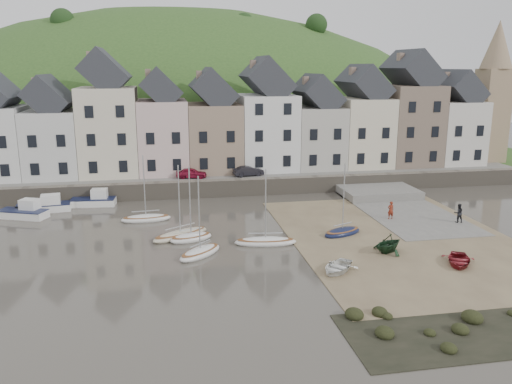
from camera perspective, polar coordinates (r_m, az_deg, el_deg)
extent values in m
plane|color=#413C33|center=(41.09, 1.50, -6.02)|extent=(160.00, 160.00, 0.00)
cube|color=#2F5020|center=(71.52, -3.73, 3.08)|extent=(90.00, 30.00, 1.50)
cube|color=slate|center=(60.17, -2.47, 1.86)|extent=(70.00, 7.00, 0.10)
cube|color=slate|center=(56.92, -1.98, 0.52)|extent=(70.00, 1.20, 1.80)
cube|color=brown|center=(44.54, 15.55, -4.91)|extent=(18.00, 26.00, 0.06)
cube|color=slate|center=(53.11, 15.74, -1.90)|extent=(8.00, 18.00, 0.12)
ellipsoid|color=#2F5020|center=(102.95, -8.17, -4.51)|extent=(134.40, 84.00, 84.00)
cylinder|color=#382619|center=(87.10, -20.34, 15.58)|extent=(0.50, 0.50, 3.00)
sphere|color=#213D19|center=(87.26, -20.48, 17.22)|extent=(3.60, 3.60, 3.60)
cylinder|color=#382619|center=(89.96, -10.73, 16.08)|extent=(0.50, 0.50, 3.00)
sphere|color=#213D19|center=(90.11, -10.81, 17.66)|extent=(3.60, 3.60, 3.60)
cylinder|color=#382619|center=(89.06, -1.32, 16.33)|extent=(0.50, 0.50, 3.00)
sphere|color=#213D19|center=(89.22, -1.33, 17.93)|extent=(3.60, 3.60, 3.60)
cylinder|color=#382619|center=(90.76, 6.60, 16.20)|extent=(0.50, 0.50, 3.00)
sphere|color=#213D19|center=(90.91, 6.65, 17.77)|extent=(3.60, 3.60, 3.60)
cube|color=silver|center=(63.61, -21.23, 4.98)|extent=(5.80, 8.00, 7.50)
cube|color=gray|center=(63.35, -23.06, 10.86)|extent=(0.60, 0.90, 1.40)
cube|color=beige|center=(62.57, -15.77, 6.42)|extent=(6.40, 8.00, 10.00)
cube|color=gray|center=(62.32, -17.77, 13.85)|extent=(0.60, 0.90, 1.40)
cube|color=beige|center=(62.39, -10.16, 6.00)|extent=(5.60, 8.00, 8.50)
cube|color=gray|center=(61.88, -11.76, 12.44)|extent=(0.60, 0.90, 1.40)
cube|color=gray|center=(62.71, -4.68, 5.97)|extent=(6.20, 8.00, 8.00)
cube|color=gray|center=(62.04, -6.27, 12.46)|extent=(0.60, 0.90, 1.40)
cube|color=silver|center=(63.60, 1.14, 6.58)|extent=(6.60, 8.00, 9.00)
cube|color=gray|center=(62.81, -0.34, 13.65)|extent=(0.60, 0.90, 1.40)
cube|color=#B1ADA2|center=(65.21, 6.56, 6.00)|extent=(5.80, 8.00, 7.50)
cube|color=gray|center=(64.27, 5.46, 11.89)|extent=(0.60, 0.90, 1.40)
cube|color=beige|center=(67.11, 11.47, 6.46)|extent=(6.00, 8.00, 8.50)
cube|color=gray|center=(66.08, 10.53, 12.73)|extent=(0.60, 0.90, 1.40)
cube|color=#756454|center=(69.57, 16.33, 7.06)|extent=(6.40, 8.00, 10.00)
cube|color=gray|center=(68.49, 15.56, 13.92)|extent=(0.60, 0.90, 1.40)
cube|color=silver|center=(72.62, 20.65, 6.19)|extent=(5.80, 8.00, 8.00)
cube|color=gray|center=(71.42, 20.10, 11.72)|extent=(0.60, 0.90, 1.40)
cube|color=#997F60|center=(75.33, 24.34, 7.63)|extent=(3.50, 3.50, 12.00)
cone|color=#997F60|center=(75.11, 25.03, 14.46)|extent=(4.00, 4.00, 6.00)
ellipsoid|color=white|center=(48.71, -11.98, -2.90)|extent=(4.61, 1.84, 0.84)
ellipsoid|color=brown|center=(48.65, -11.99, -2.65)|extent=(4.24, 1.67, 0.20)
cylinder|color=#B2B5B7|center=(47.94, -12.16, 0.66)|extent=(0.10, 0.10, 5.60)
cylinder|color=#B2B5B7|center=(48.51, -12.02, -2.05)|extent=(2.48, 0.27, 0.08)
ellipsoid|color=white|center=(42.77, -7.14, -5.04)|extent=(3.87, 2.62, 0.84)
ellipsoid|color=brown|center=(42.70, -7.14, -4.76)|extent=(3.55, 2.39, 0.20)
cylinder|color=#B2B5B7|center=(41.89, -7.26, -1.02)|extent=(0.10, 0.10, 5.60)
cylinder|color=#B2B5B7|center=(42.54, -7.17, -4.08)|extent=(1.88, 0.74, 0.08)
ellipsoid|color=beige|center=(43.64, -8.29, -4.69)|extent=(5.25, 4.06, 0.84)
ellipsoid|color=brown|center=(43.57, -8.30, -4.42)|extent=(4.82, 3.72, 0.20)
cylinder|color=#B2B5B7|center=(42.77, -8.43, -0.75)|extent=(0.10, 0.10, 5.60)
cylinder|color=#B2B5B7|center=(43.41, -8.33, -3.75)|extent=(2.49, 1.60, 0.08)
ellipsoid|color=white|center=(39.39, -6.15, -6.67)|extent=(4.02, 3.95, 0.84)
ellipsoid|color=brown|center=(39.31, -6.16, -6.37)|extent=(3.68, 3.62, 0.20)
cylinder|color=#B2B5B7|center=(38.43, -6.26, -2.33)|extent=(0.10, 0.10, 5.60)
cylinder|color=#B2B5B7|center=(39.14, -6.18, -5.64)|extent=(1.69, 1.64, 0.08)
ellipsoid|color=white|center=(41.51, 1.04, -5.52)|extent=(5.09, 2.09, 0.84)
ellipsoid|color=brown|center=(41.43, 1.05, -5.23)|extent=(4.68, 1.90, 0.20)
cylinder|color=#B2B5B7|center=(40.59, 1.06, -1.38)|extent=(0.10, 0.10, 5.60)
cylinder|color=#B2B5B7|center=(41.27, 1.05, -4.53)|extent=(2.71, 0.41, 0.08)
ellipsoid|color=#12193A|center=(44.38, 9.45, -4.42)|extent=(4.02, 2.88, 0.84)
ellipsoid|color=brown|center=(44.31, 9.46, -4.15)|extent=(3.69, 2.64, 0.20)
cylinder|color=#B2B5B7|center=(43.53, 9.61, -0.54)|extent=(0.10, 0.10, 5.60)
cylinder|color=#B2B5B7|center=(44.16, 9.49, -3.50)|extent=(1.91, 0.91, 0.08)
cube|color=white|center=(54.76, -22.28, -1.64)|extent=(5.24, 2.37, 0.70)
cube|color=#12193A|center=(54.67, -22.31, -1.27)|extent=(5.14, 2.40, 0.08)
cube|color=white|center=(54.30, -21.60, -0.77)|extent=(1.91, 1.43, 1.00)
cube|color=white|center=(53.27, -24.22, -2.24)|extent=(4.88, 3.29, 0.70)
cube|color=#12193A|center=(53.18, -24.26, -1.85)|extent=(4.82, 3.30, 0.08)
cube|color=white|center=(53.15, -23.58, -1.26)|extent=(1.94, 1.71, 1.00)
cube|color=white|center=(55.38, -17.43, -1.08)|extent=(4.55, 2.04, 0.70)
cube|color=#12193A|center=(55.29, -17.46, -0.71)|extent=(4.47, 2.08, 0.08)
cube|color=white|center=(55.14, -16.81, -0.18)|extent=(1.64, 1.32, 1.00)
imported|color=white|center=(36.47, 8.89, -8.13)|extent=(3.87, 3.90, 0.66)
imported|color=#16321B|center=(40.75, 14.31, -5.45)|extent=(3.55, 3.38, 1.45)
imported|color=maroon|center=(39.95, 21.36, -6.97)|extent=(3.59, 3.96, 0.67)
imported|color=maroon|center=(49.33, 14.56, -1.93)|extent=(0.62, 0.43, 1.66)
imported|color=black|center=(50.13, 21.33, -2.16)|extent=(0.91, 0.75, 1.71)
imported|color=maroon|center=(58.61, -7.09, 2.08)|extent=(3.55, 1.83, 1.16)
imported|color=black|center=(59.31, -0.84, 2.32)|extent=(3.65, 1.81, 1.15)
cube|color=black|center=(31.11, 22.63, -13.81)|extent=(14.00, 6.00, 0.05)
ellipsoid|color=black|center=(30.57, 10.73, -13.05)|extent=(1.06, 1.17, 0.69)
ellipsoid|color=black|center=(30.60, 21.49, -13.85)|extent=(0.91, 1.01, 0.59)
ellipsoid|color=black|center=(28.62, 20.39, -15.78)|extent=(0.82, 0.91, 0.54)
ellipsoid|color=black|center=(29.84, 18.53, -14.44)|extent=(0.63, 0.70, 0.41)
ellipsoid|color=black|center=(33.70, 26.31, -11.86)|extent=(0.57, 0.63, 0.37)
ellipsoid|color=black|center=(31.17, 13.41, -12.71)|extent=(0.90, 0.99, 0.58)
ellipsoid|color=black|center=(29.01, 13.93, -14.78)|extent=(1.02, 1.12, 0.66)
ellipsoid|color=black|center=(30.92, 14.19, -13.09)|extent=(0.64, 0.70, 0.41)
ellipsoid|color=black|center=(32.04, 22.64, -12.57)|extent=(1.16, 1.28, 0.76)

